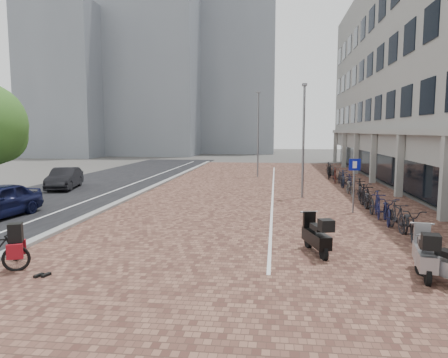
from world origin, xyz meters
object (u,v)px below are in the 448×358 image
at_px(car_dark, 65,178).
at_px(scooter_mid, 316,234).
at_px(scooter_back, 443,262).
at_px(scooter_front, 425,252).
at_px(parking_sign, 354,177).

bearing_deg(car_dark, scooter_mid, -53.48).
bearing_deg(scooter_mid, scooter_back, -54.39).
distance_m(car_dark, scooter_front, 21.00).
bearing_deg(scooter_back, parking_sign, 68.40).
relative_size(car_dark, scooter_mid, 2.32).
bearing_deg(scooter_mid, scooter_front, -48.88).
xyz_separation_m(scooter_front, scooter_back, (0.22, -0.52, -0.07)).
bearing_deg(parking_sign, scooter_front, -98.76).
distance_m(scooter_front, scooter_back, 0.57).
xyz_separation_m(scooter_front, scooter_mid, (-2.39, 1.56, -0.03)).
relative_size(scooter_mid, scooter_back, 1.06).
xyz_separation_m(car_dark, scooter_mid, (13.80, -11.81, -0.06)).
distance_m(car_dark, parking_sign, 16.91).
height_order(car_dark, scooter_back, car_dark).
distance_m(car_dark, scooter_back, 21.50).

